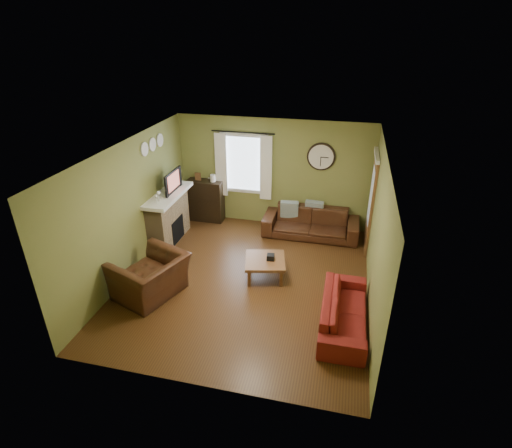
% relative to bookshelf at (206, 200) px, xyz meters
% --- Properties ---
extents(floor, '(4.60, 5.20, 0.00)m').
position_rel_bookshelf_xyz_m(floor, '(1.66, -2.39, -0.52)').
color(floor, '#482A13').
rests_on(floor, ground).
extents(ceiling, '(4.60, 5.20, 0.00)m').
position_rel_bookshelf_xyz_m(ceiling, '(1.66, -2.39, 2.08)').
color(ceiling, white).
rests_on(ceiling, ground).
extents(wall_left, '(0.00, 5.20, 2.60)m').
position_rel_bookshelf_xyz_m(wall_left, '(-0.64, -2.39, 0.78)').
color(wall_left, olive).
rests_on(wall_left, ground).
extents(wall_right, '(0.00, 5.20, 2.60)m').
position_rel_bookshelf_xyz_m(wall_right, '(3.96, -2.39, 0.78)').
color(wall_right, olive).
rests_on(wall_right, ground).
extents(wall_back, '(4.60, 0.00, 2.60)m').
position_rel_bookshelf_xyz_m(wall_back, '(1.66, 0.21, 0.78)').
color(wall_back, olive).
rests_on(wall_back, ground).
extents(wall_front, '(4.60, 0.00, 2.60)m').
position_rel_bookshelf_xyz_m(wall_front, '(1.66, -4.99, 0.78)').
color(wall_front, olive).
rests_on(wall_front, ground).
extents(fireplace, '(0.40, 1.40, 1.10)m').
position_rel_bookshelf_xyz_m(fireplace, '(-0.44, -1.24, 0.03)').
color(fireplace, tan).
rests_on(fireplace, floor).
extents(firebox, '(0.04, 0.60, 0.55)m').
position_rel_bookshelf_xyz_m(firebox, '(-0.25, -1.24, -0.22)').
color(firebox, black).
rests_on(firebox, fireplace).
extents(mantel, '(0.58, 1.60, 0.08)m').
position_rel_bookshelf_xyz_m(mantel, '(-0.41, -1.24, 0.62)').
color(mantel, white).
rests_on(mantel, fireplace).
extents(tv, '(0.08, 0.60, 0.35)m').
position_rel_bookshelf_xyz_m(tv, '(-0.39, -1.09, 0.83)').
color(tv, black).
rests_on(tv, mantel).
extents(tv_screen, '(0.02, 0.62, 0.36)m').
position_rel_bookshelf_xyz_m(tv_screen, '(-0.31, -1.09, 0.89)').
color(tv_screen, '#994C3F').
rests_on(tv_screen, mantel).
extents(medallion_left, '(0.28, 0.28, 0.03)m').
position_rel_bookshelf_xyz_m(medallion_left, '(-0.62, -1.59, 1.73)').
color(medallion_left, white).
rests_on(medallion_left, wall_left).
extents(medallion_mid, '(0.28, 0.28, 0.03)m').
position_rel_bookshelf_xyz_m(medallion_mid, '(-0.62, -1.24, 1.73)').
color(medallion_mid, white).
rests_on(medallion_mid, wall_left).
extents(medallion_right, '(0.28, 0.28, 0.03)m').
position_rel_bookshelf_xyz_m(medallion_right, '(-0.62, -0.89, 1.73)').
color(medallion_right, white).
rests_on(medallion_right, wall_left).
extents(window_pane, '(1.00, 0.02, 1.30)m').
position_rel_bookshelf_xyz_m(window_pane, '(0.96, 0.19, 0.98)').
color(window_pane, silver).
rests_on(window_pane, wall_back).
extents(curtain_rod, '(0.03, 0.03, 1.50)m').
position_rel_bookshelf_xyz_m(curtain_rod, '(0.96, 0.09, 1.75)').
color(curtain_rod, black).
rests_on(curtain_rod, wall_back).
extents(curtain_left, '(0.28, 0.04, 1.55)m').
position_rel_bookshelf_xyz_m(curtain_left, '(0.41, 0.09, 0.93)').
color(curtain_left, white).
rests_on(curtain_left, wall_back).
extents(curtain_right, '(0.28, 0.04, 1.55)m').
position_rel_bookshelf_xyz_m(curtain_right, '(1.51, 0.09, 0.93)').
color(curtain_right, white).
rests_on(curtain_right, wall_back).
extents(wall_clock, '(0.64, 0.06, 0.64)m').
position_rel_bookshelf_xyz_m(wall_clock, '(2.76, 0.16, 1.28)').
color(wall_clock, white).
rests_on(wall_clock, wall_back).
extents(door, '(0.05, 0.90, 2.10)m').
position_rel_bookshelf_xyz_m(door, '(3.93, -0.54, 0.53)').
color(door, brown).
rests_on(door, floor).
extents(bookshelf, '(0.88, 0.37, 1.05)m').
position_rel_bookshelf_xyz_m(bookshelf, '(0.00, 0.00, 0.00)').
color(bookshelf, black).
rests_on(bookshelf, floor).
extents(book, '(0.22, 0.26, 0.02)m').
position_rel_bookshelf_xyz_m(book, '(0.00, 0.25, 0.44)').
color(book, brown).
rests_on(book, bookshelf).
extents(sofa_brown, '(2.20, 0.86, 0.64)m').
position_rel_bookshelf_xyz_m(sofa_brown, '(2.67, -0.24, -0.20)').
color(sofa_brown, '#391E11').
rests_on(sofa_brown, floor).
extents(pillow_left, '(0.43, 0.16, 0.42)m').
position_rel_bookshelf_xyz_m(pillow_left, '(2.13, -0.11, 0.03)').
color(pillow_left, gray).
rests_on(pillow_left, sofa_brown).
extents(pillow_right, '(0.44, 0.16, 0.43)m').
position_rel_bookshelf_xyz_m(pillow_right, '(2.71, 0.03, 0.03)').
color(pillow_right, gray).
rests_on(pillow_right, sofa_brown).
extents(sofa_red, '(0.72, 1.85, 0.54)m').
position_rel_bookshelf_xyz_m(sofa_red, '(3.55, -3.25, -0.25)').
color(sofa_red, maroon).
rests_on(sofa_red, floor).
extents(armchair, '(1.39, 1.48, 0.78)m').
position_rel_bookshelf_xyz_m(armchair, '(0.08, -3.22, -0.13)').
color(armchair, '#391E11').
rests_on(armchair, floor).
extents(coffee_table, '(0.90, 0.90, 0.40)m').
position_rel_bookshelf_xyz_m(coffee_table, '(1.99, -2.19, -0.32)').
color(coffee_table, brown).
rests_on(coffee_table, floor).
extents(tissue_box, '(0.15, 0.15, 0.11)m').
position_rel_bookshelf_xyz_m(tissue_box, '(2.10, -2.17, -0.12)').
color(tissue_box, black).
rests_on(tissue_box, coffee_table).
extents(wine_glass_a, '(0.07, 0.07, 0.19)m').
position_rel_bookshelf_xyz_m(wine_glass_a, '(-0.39, -1.79, 0.75)').
color(wine_glass_a, white).
rests_on(wine_glass_a, mantel).
extents(wine_glass_b, '(0.08, 0.08, 0.22)m').
position_rel_bookshelf_xyz_m(wine_glass_b, '(-0.39, -1.67, 0.77)').
color(wine_glass_b, white).
rests_on(wine_glass_b, mantel).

